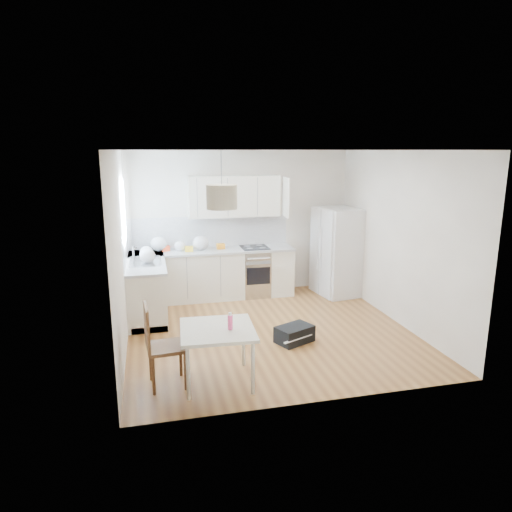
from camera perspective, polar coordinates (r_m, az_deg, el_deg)
The scene contains 29 objects.
floor at distance 7.10m, azimuth 1.61°, elevation -9.28°, with size 4.20×4.20×0.00m, color brown.
ceiling at distance 6.57m, azimuth 1.77°, elevation 13.09°, with size 4.20×4.20×0.00m, color white.
wall_back at distance 8.71m, azimuth -1.91°, elevation 4.16°, with size 4.20×4.20×0.00m, color beige.
wall_left at distance 6.49m, azimuth -16.52°, elevation 0.54°, with size 4.20×4.20×0.00m, color beige.
wall_right at distance 7.52m, azimuth 17.34°, elevation 2.14°, with size 4.20×4.20×0.00m, color beige.
window_glassblock at distance 7.56m, azimuth -16.21°, elevation 5.34°, with size 0.02×1.00×1.00m, color #BFE0F9.
cabinets_back at distance 8.52m, azimuth -5.42°, elevation -2.37°, with size 3.00×0.60×0.88m, color silver.
cabinets_left at distance 7.87m, azimuth -13.50°, elevation -3.98°, with size 0.60×1.80×0.88m, color silver.
counter_back at distance 8.41m, azimuth -5.49°, elevation 0.65°, with size 3.02×0.64×0.04m, color #A3A5A8.
counter_left at distance 7.75m, azimuth -13.68°, elevation -0.73°, with size 0.64×1.82×0.04m, color #A3A5A8.
backsplash_back at distance 8.63m, azimuth -5.81°, elevation 3.07°, with size 3.00×0.01×0.58m, color white.
backsplash_left at distance 7.69m, azimuth -15.99°, elevation 1.40°, with size 0.01×1.80×0.58m, color white.
upper_cabinets at distance 8.46m, azimuth -2.72°, elevation 7.47°, with size 1.70×0.32×0.75m, color silver.
range_oven at distance 8.66m, azimuth -0.17°, elevation -2.05°, with size 0.50×0.61×0.88m, color #AFB2B4, non-canonical shape.
sink at distance 7.70m, azimuth -13.68°, elevation -0.70°, with size 0.50×0.80×0.16m, color #AFB2B4, non-canonical shape.
refrigerator at distance 8.76m, azimuth 10.26°, elevation 0.55°, with size 0.80×0.83×1.66m, color silver, non-canonical shape.
dining_table at distance 5.42m, azimuth -4.84°, elevation -9.68°, with size 0.90×0.90×0.67m.
dining_chair at distance 5.46m, azimuth -11.10°, elevation -10.87°, with size 0.42×0.42×1.00m, color #462415, non-canonical shape.
drink_bottle at distance 5.32m, azimuth -3.25°, elevation -8.11°, with size 0.06×0.06×0.21m, color #EF4283.
gym_bag at distance 6.68m, azimuth 4.82°, elevation -9.70°, with size 0.52×0.34×0.24m, color black.
pendant_lamp at distance 5.24m, azimuth -4.30°, elevation 7.38°, with size 0.35×0.35×0.27m, color #B7AD8D.
grocery_bag_a at distance 8.38m, azimuth -12.08°, elevation 1.45°, with size 0.29×0.25×0.26m, color silver.
grocery_bag_b at distance 8.36m, azimuth -9.46°, elevation 1.25°, with size 0.21×0.18×0.19m, color silver.
grocery_bag_c at distance 8.37m, azimuth -6.91°, elevation 1.63°, with size 0.29×0.25×0.26m, color silver.
grocery_bag_d at distance 7.94m, azimuth -13.53°, elevation 0.49°, with size 0.22×0.19×0.20m, color silver.
grocery_bag_e at distance 7.57m, azimuth -13.42°, elevation 0.01°, with size 0.25×0.22×0.23m, color silver.
snack_orange at distance 8.44m, azimuth -4.43°, elevation 1.22°, with size 0.15×0.09×0.10m, color orange.
snack_yellow at distance 8.29m, azimuth -8.37°, elevation 0.89°, with size 0.14×0.09×0.10m, color gold.
snack_red at distance 8.39m, azimuth -11.27°, elevation 0.92°, with size 0.14×0.09×0.10m, color red.
Camera 1 is at (-1.72, -6.34, 2.69)m, focal length 32.00 mm.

